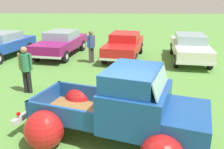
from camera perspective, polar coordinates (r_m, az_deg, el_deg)
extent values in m
plane|color=#548C3D|center=(6.47, -0.35, -14.47)|extent=(80.00, 80.00, 0.00)
cylinder|color=black|center=(6.74, 14.15, -9.88)|extent=(0.79, 0.46, 0.76)
cylinder|color=silver|center=(6.74, 14.15, -9.88)|extent=(0.40, 0.33, 0.34)
cylinder|color=black|center=(7.48, -7.74, -6.48)|extent=(0.79, 0.46, 0.76)
cylinder|color=silver|center=(7.48, -7.74, -6.48)|extent=(0.40, 0.33, 0.34)
cylinder|color=black|center=(6.19, -15.44, -12.77)|extent=(0.79, 0.46, 0.76)
cylinder|color=silver|center=(6.19, -15.44, -12.77)|extent=(0.40, 0.33, 0.34)
sphere|color=red|center=(7.49, -7.59, -5.92)|extent=(1.22, 1.22, 0.96)
sphere|color=red|center=(6.12, -15.76, -12.51)|extent=(1.22, 1.22, 0.96)
cube|color=olive|center=(6.55, -8.25, -8.78)|extent=(2.44, 2.13, 0.04)
cube|color=#19478C|center=(7.04, -5.52, -4.58)|extent=(1.96, 0.75, 0.50)
cube|color=#19478C|center=(5.89, -11.75, -9.79)|extent=(1.96, 0.75, 0.50)
cube|color=#19478C|center=(6.07, -0.05, -8.44)|extent=(0.58, 1.48, 0.50)
cube|color=#19478C|center=(6.94, -15.55, -5.55)|extent=(0.58, 1.48, 0.50)
cube|color=#19478C|center=(5.81, 5.69, -7.39)|extent=(1.93, 2.08, 0.95)
cube|color=#19478C|center=(5.56, 4.92, -0.75)|extent=(1.59, 1.83, 0.45)
cube|color=#8CADB7|center=(5.45, 11.46, -1.73)|extent=(0.62, 1.43, 0.38)
cube|color=#19478C|center=(5.77, 15.92, -10.53)|extent=(1.71, 1.94, 0.55)
sphere|color=red|center=(6.75, 14.21, -9.47)|extent=(1.17, 1.17, 0.92)
cube|color=silver|center=(7.24, -17.32, -7.39)|extent=(0.76, 1.91, 0.14)
cube|color=silver|center=(5.94, 20.96, -13.95)|extent=(0.76, 1.91, 0.14)
sphere|color=red|center=(7.73, -13.70, -3.92)|extent=(0.14, 0.14, 0.11)
sphere|color=red|center=(6.61, -21.32, -8.73)|extent=(0.14, 0.14, 0.11)
cylinder|color=black|center=(15.88, -19.13, 6.02)|extent=(0.36, 0.69, 0.66)
cylinder|color=silver|center=(15.88, -19.13, 6.02)|extent=(0.28, 0.34, 0.30)
cylinder|color=black|center=(16.83, -23.61, 6.15)|extent=(0.36, 0.69, 0.66)
cylinder|color=silver|center=(16.83, -23.61, 6.15)|extent=(0.28, 0.34, 0.30)
cube|color=blue|center=(15.23, -24.67, 6.28)|extent=(2.74, 4.59, 0.55)
cube|color=#8CADB7|center=(15.27, -24.51, 8.25)|extent=(1.88, 2.12, 0.45)
cube|color=silver|center=(16.90, -20.01, 7.05)|extent=(1.73, 0.54, 0.12)
cylinder|color=black|center=(13.13, -11.03, 4.21)|extent=(0.32, 0.69, 0.66)
cylinder|color=silver|center=(13.13, -11.03, 4.21)|extent=(0.26, 0.33, 0.30)
cylinder|color=black|center=(13.86, -17.55, 4.44)|extent=(0.32, 0.69, 0.66)
cylinder|color=silver|center=(13.86, -17.55, 4.44)|extent=(0.26, 0.33, 0.30)
cylinder|color=black|center=(15.81, -7.01, 6.86)|extent=(0.32, 0.69, 0.66)
cylinder|color=silver|center=(15.81, -7.01, 6.86)|extent=(0.26, 0.33, 0.30)
cylinder|color=black|center=(16.42, -12.68, 6.98)|extent=(0.32, 0.69, 0.66)
cylinder|color=silver|center=(16.42, -12.68, 6.98)|extent=(0.26, 0.33, 0.30)
cube|color=#8C1466|center=(14.69, -12.04, 7.18)|extent=(2.61, 4.84, 0.55)
cube|color=#8CADB7|center=(14.77, -11.89, 9.22)|extent=(1.90, 2.18, 0.45)
cube|color=silver|center=(16.79, -8.95, 7.88)|extent=(1.86, 0.44, 0.12)
cube|color=silver|center=(12.77, -15.92, 3.98)|extent=(1.86, 0.44, 0.12)
cylinder|color=black|center=(12.37, 5.48, 3.59)|extent=(0.33, 0.69, 0.66)
cylinder|color=silver|center=(12.37, 5.48, 3.59)|extent=(0.27, 0.33, 0.30)
cylinder|color=black|center=(12.67, -1.79, 4.02)|extent=(0.33, 0.69, 0.66)
cylinder|color=silver|center=(12.67, -1.79, 4.02)|extent=(0.27, 0.33, 0.30)
cylinder|color=black|center=(15.04, 6.86, 6.25)|extent=(0.33, 0.69, 0.66)
cylinder|color=silver|center=(15.04, 6.86, 6.25)|extent=(0.27, 0.33, 0.30)
cylinder|color=black|center=(15.28, 0.80, 6.58)|extent=(0.33, 0.69, 0.66)
cylinder|color=silver|center=(15.28, 0.80, 6.58)|extent=(0.27, 0.33, 0.30)
cube|color=red|center=(13.73, 2.92, 6.77)|extent=(2.56, 4.57, 0.55)
cube|color=red|center=(13.80, 3.08, 8.94)|extent=(1.82, 2.07, 0.45)
cube|color=silver|center=(15.82, 4.24, 7.40)|extent=(1.78, 0.46, 0.12)
cube|color=silver|center=(11.77, 1.12, 3.48)|extent=(1.78, 0.46, 0.12)
cylinder|color=black|center=(12.70, 22.28, 2.65)|extent=(0.29, 0.68, 0.66)
cylinder|color=silver|center=(12.70, 22.28, 2.65)|extent=(0.25, 0.32, 0.30)
cylinder|color=black|center=(12.44, 14.98, 3.11)|extent=(0.29, 0.68, 0.66)
cylinder|color=silver|center=(12.44, 14.98, 3.11)|extent=(0.25, 0.32, 0.30)
cylinder|color=black|center=(15.49, 20.10, 5.61)|extent=(0.29, 0.68, 0.66)
cylinder|color=silver|center=(15.49, 20.10, 5.61)|extent=(0.25, 0.32, 0.30)
cylinder|color=black|center=(15.27, 14.08, 6.02)|extent=(0.29, 0.68, 0.66)
cylinder|color=silver|center=(15.27, 14.08, 6.02)|extent=(0.25, 0.32, 0.30)
cube|color=silver|center=(13.87, 17.97, 6.00)|extent=(2.39, 4.78, 0.55)
cube|color=#8CADB7|center=(13.95, 18.07, 8.16)|extent=(1.77, 2.12, 0.45)
cube|color=silver|center=(16.10, 16.83, 6.85)|extent=(1.80, 0.36, 0.12)
cube|color=silver|center=(11.77, 19.27, 2.42)|extent=(1.80, 0.36, 0.12)
cylinder|color=black|center=(9.41, -18.98, -1.68)|extent=(0.17, 0.17, 0.85)
cylinder|color=black|center=(9.49, -19.87, -1.60)|extent=(0.17, 0.17, 0.85)
cylinder|color=#2D724C|center=(9.23, -19.92, 2.71)|extent=(0.39, 0.39, 0.64)
cylinder|color=#2D724C|center=(9.11, -18.76, 2.85)|extent=(0.10, 0.10, 0.61)
cylinder|color=#A87A56|center=(9.34, -21.10, 2.95)|extent=(0.10, 0.10, 0.61)
sphere|color=#A87A56|center=(9.12, -20.24, 5.52)|extent=(0.27, 0.27, 0.23)
cylinder|color=#4C4742|center=(12.82, -5.21, 4.52)|extent=(0.21, 0.21, 0.83)
cylinder|color=#4C4742|center=(12.92, -4.63, 4.66)|extent=(0.21, 0.21, 0.83)
cylinder|color=#334C8C|center=(12.71, -5.01, 7.78)|extent=(0.48, 0.48, 0.62)
cylinder|color=#334C8C|center=(12.57, -5.79, 7.78)|extent=(0.13, 0.13, 0.59)
cylinder|color=brown|center=(12.84, -4.25, 8.05)|extent=(0.13, 0.13, 0.59)
sphere|color=brown|center=(12.63, -5.07, 9.81)|extent=(0.32, 0.32, 0.23)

